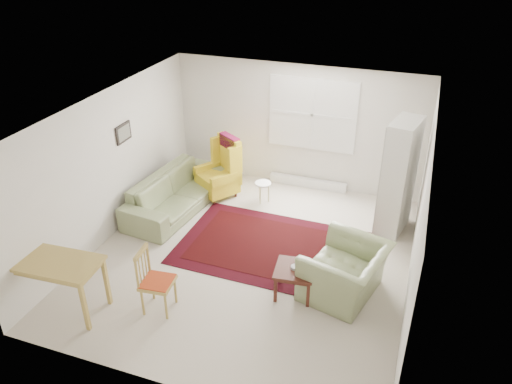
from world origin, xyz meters
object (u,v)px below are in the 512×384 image
(sofa, at_px, (177,186))
(coffee_table, at_px, (294,281))
(cabinet, at_px, (399,177))
(armchair, at_px, (345,267))
(wingback_chair, at_px, (217,168))
(desk_chair, at_px, (157,281))
(desk, at_px, (58,285))
(stool, at_px, (263,192))

(sofa, height_order, coffee_table, sofa)
(cabinet, bearing_deg, coffee_table, -105.09)
(armchair, relative_size, wingback_chair, 0.99)
(cabinet, bearing_deg, sofa, -158.66)
(coffee_table, bearing_deg, wingback_chair, 133.35)
(wingback_chair, distance_m, desk_chair, 3.36)
(desk, bearing_deg, stool, 65.73)
(armchair, height_order, coffee_table, armchair)
(wingback_chair, relative_size, cabinet, 0.59)
(armchair, distance_m, desk_chair, 2.67)
(desk_chair, bearing_deg, coffee_table, -66.86)
(sofa, height_order, wingback_chair, wingback_chair)
(wingback_chair, bearing_deg, armchair, -1.78)
(desk, bearing_deg, sofa, 84.80)
(armchair, height_order, desk, armchair)
(cabinet, distance_m, desk, 5.63)
(armchair, relative_size, coffee_table, 2.12)
(wingback_chair, relative_size, desk_chair, 1.24)
(coffee_table, distance_m, cabinet, 2.70)
(wingback_chair, height_order, stool, wingback_chair)
(stool, bearing_deg, desk_chair, -96.78)
(sofa, distance_m, desk, 3.05)
(wingback_chair, height_order, desk_chair, wingback_chair)
(wingback_chair, distance_m, desk, 3.85)
(wingback_chair, bearing_deg, sofa, -91.38)
(wingback_chair, bearing_deg, coffee_table, -12.52)
(wingback_chair, xyz_separation_m, desk_chair, (0.53, -3.31, -0.12))
(armchair, height_order, desk_chair, desk_chair)
(sofa, bearing_deg, stool, -55.16)
(coffee_table, bearing_deg, desk, -155.30)
(armchair, bearing_deg, sofa, -97.70)
(armchair, height_order, cabinet, cabinet)
(wingback_chair, height_order, cabinet, cabinet)
(sofa, distance_m, desk_chair, 2.80)
(coffee_table, bearing_deg, armchair, 20.46)
(wingback_chair, relative_size, stool, 2.88)
(coffee_table, relative_size, desk, 0.43)
(armchair, xyz_separation_m, desk, (-3.71, -1.65, -0.05))
(cabinet, relative_size, desk_chair, 2.08)
(sofa, bearing_deg, armchair, -105.54)
(stool, bearing_deg, wingback_chair, -176.47)
(desk, bearing_deg, coffee_table, 24.70)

